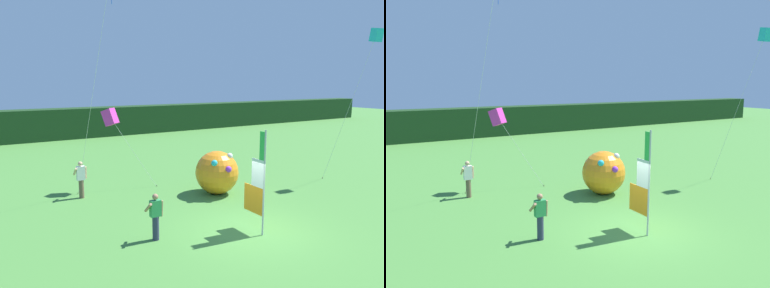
% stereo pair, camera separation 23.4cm
% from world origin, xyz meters
% --- Properties ---
extents(ground_plane, '(120.00, 120.00, 0.00)m').
position_xyz_m(ground_plane, '(0.00, 0.00, 0.00)').
color(ground_plane, '#478438').
extents(distant_treeline, '(80.00, 2.40, 2.76)m').
position_xyz_m(distant_treeline, '(0.00, 25.47, 1.38)').
color(distant_treeline, '#193819').
rests_on(distant_treeline, ground).
extents(banner_flag, '(0.06, 1.03, 3.64)m').
position_xyz_m(banner_flag, '(0.16, -0.18, 1.75)').
color(banner_flag, '#B7B7BC').
rests_on(banner_flag, ground).
extents(person_near_banner, '(0.55, 0.48, 1.69)m').
position_xyz_m(person_near_banner, '(-4.04, 6.87, 0.90)').
color(person_near_banner, brown).
rests_on(person_near_banner, ground).
extents(person_mid_field, '(0.55, 0.48, 1.59)m').
position_xyz_m(person_mid_field, '(-3.13, 1.10, 0.84)').
color(person_mid_field, '#2D334C').
rests_on(person_mid_field, ground).
extents(inflatable_balloon, '(2.02, 2.10, 2.02)m').
position_xyz_m(inflatable_balloon, '(1.57, 4.23, 1.02)').
color(inflatable_balloon, orange).
rests_on(inflatable_balloon, ground).
extents(kite_cyan_box_0, '(2.11, 1.62, 7.89)m').
position_xyz_m(kite_cyan_box_0, '(9.84, 2.12, 7.49)').
color(kite_cyan_box_0, brown).
rests_on(kite_cyan_box_0, ground).
extents(kite_magenta_box_3, '(2.46, 1.23, 3.97)m').
position_xyz_m(kite_magenta_box_3, '(-2.35, 7.52, 3.53)').
color(kite_magenta_box_3, brown).
rests_on(kite_magenta_box_3, ground).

